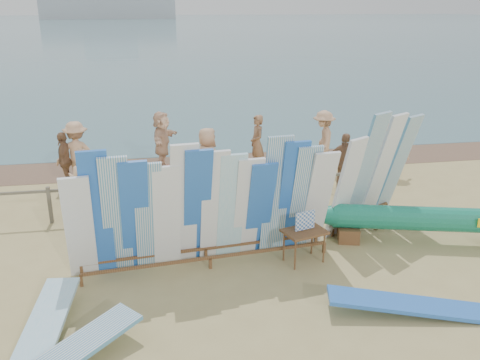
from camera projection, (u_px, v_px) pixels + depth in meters
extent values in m
plane|color=tan|center=(136.00, 279.00, 9.59)|extent=(160.00, 160.00, 0.00)
cube|color=#406973|center=(145.00, 24.00, 128.66)|extent=(320.00, 240.00, 0.02)
cube|color=brown|center=(140.00, 166.00, 16.28)|extent=(40.00, 2.60, 0.01)
cube|color=#999EA3|center=(109.00, 7.00, 173.75)|extent=(45.00, 8.00, 8.00)
cube|color=#67604E|center=(136.00, 186.00, 12.11)|extent=(12.00, 0.06, 0.06)
cube|color=#67604E|center=(50.00, 205.00, 11.90)|extent=(0.08, 0.08, 0.90)
cube|color=#67604E|center=(137.00, 200.00, 12.23)|extent=(0.08, 0.08, 0.90)
cube|color=#67604E|center=(219.00, 195.00, 12.56)|extent=(0.08, 0.08, 0.90)
cube|color=#67604E|center=(297.00, 190.00, 12.89)|extent=(0.08, 0.08, 0.90)
cube|color=#67604E|center=(371.00, 185.00, 13.21)|extent=(0.08, 0.08, 0.90)
cube|color=brown|center=(210.00, 258.00, 9.89)|extent=(4.83, 0.56, 0.06)
cube|color=brown|center=(206.00, 248.00, 10.26)|extent=(4.83, 0.56, 0.06)
cube|color=white|center=(79.00, 228.00, 9.19)|extent=(0.57, 0.63, 2.14)
cube|color=blue|center=(97.00, 215.00, 9.20)|extent=(0.57, 0.64, 2.58)
cube|color=silver|center=(116.00, 216.00, 9.31)|extent=(0.58, 0.74, 2.46)
cube|color=blue|center=(135.00, 217.00, 9.41)|extent=(0.58, 0.76, 2.35)
cube|color=silver|center=(149.00, 217.00, 9.49)|extent=(0.57, 0.65, 2.28)
cube|color=white|center=(167.00, 217.00, 9.59)|extent=(0.57, 0.61, 2.19)
cube|color=white|center=(184.00, 206.00, 9.61)|extent=(0.59, 0.78, 2.60)
cube|color=blue|center=(197.00, 207.00, 9.70)|extent=(0.59, 0.85, 2.48)
cube|color=white|center=(214.00, 207.00, 9.80)|extent=(0.58, 0.71, 2.42)
cube|color=#90CDE6|center=(231.00, 207.00, 9.90)|extent=(0.58, 0.68, 2.32)
cube|color=white|center=(247.00, 208.00, 10.00)|extent=(0.58, 0.72, 2.21)
cube|color=blue|center=(259.00, 209.00, 10.09)|extent=(0.58, 0.76, 2.10)
cube|color=silver|center=(276.00, 196.00, 10.09)|extent=(0.57, 0.59, 2.59)
cube|color=blue|center=(291.00, 197.00, 10.20)|extent=(0.58, 0.68, 2.47)
cube|color=silver|center=(303.00, 199.00, 10.28)|extent=(0.58, 0.72, 2.36)
cube|color=white|center=(318.00, 200.00, 10.39)|extent=(0.59, 0.84, 2.23)
cube|color=brown|center=(377.00, 220.00, 11.59)|extent=(1.79, 1.08, 0.06)
cube|color=brown|center=(361.00, 214.00, 11.91)|extent=(1.79, 1.08, 0.06)
cube|color=white|center=(345.00, 189.00, 10.87)|extent=(0.79, 0.81, 2.34)
cube|color=silver|center=(364.00, 173.00, 11.18)|extent=(0.87, 0.94, 2.79)
cube|color=white|center=(381.00, 169.00, 11.59)|extent=(0.88, 0.96, 2.68)
cube|color=silver|center=(397.00, 166.00, 12.00)|extent=(0.89, 0.97, 2.57)
cube|color=brown|center=(348.00, 233.00, 11.12)|extent=(0.57, 0.63, 0.32)
cylinder|color=#188666|center=(426.00, 219.00, 10.84)|extent=(3.93, 1.55, 0.54)
cone|color=#188666|center=(312.00, 215.00, 11.05)|extent=(1.17, 0.76, 0.50)
cube|color=brown|center=(305.00, 232.00, 10.03)|extent=(0.95, 0.78, 0.05)
cube|color=white|center=(305.00, 220.00, 9.95)|extent=(0.42, 0.15, 0.39)
cube|color=blue|center=(408.00, 313.00, 8.53)|extent=(2.75, 1.20, 0.33)
cube|color=#90CDE6|center=(43.00, 343.00, 7.77)|extent=(0.85, 2.74, 0.36)
cube|color=red|center=(172.00, 192.00, 13.05)|extent=(0.72, 0.69, 0.05)
cube|color=red|center=(175.00, 178.00, 13.18)|extent=(0.59, 0.36, 0.57)
cube|color=red|center=(167.00, 188.00, 13.47)|extent=(0.68, 0.67, 0.05)
cube|color=red|center=(162.00, 176.00, 13.54)|extent=(0.52, 0.39, 0.52)
cube|color=red|center=(235.00, 182.00, 13.26)|extent=(0.63, 0.79, 0.50)
cube|color=red|center=(230.00, 168.00, 13.38)|extent=(0.44, 0.29, 0.32)
imported|color=tan|center=(323.00, 140.00, 15.73)|extent=(0.79, 1.28, 1.84)
imported|color=tan|center=(207.00, 160.00, 13.88)|extent=(0.51, 0.91, 1.77)
imported|color=#8C6042|center=(65.00, 160.00, 14.14)|extent=(0.42, 0.94, 1.60)
imported|color=#8C6042|center=(345.00, 163.00, 13.84)|extent=(1.02, 0.88, 1.63)
imported|color=beige|center=(83.00, 178.00, 12.82)|extent=(0.79, 0.48, 1.53)
imported|color=beige|center=(162.00, 140.00, 15.73)|extent=(1.07, 1.78, 1.82)
imported|color=#8C6042|center=(257.00, 143.00, 15.57)|extent=(0.42, 0.67, 1.75)
imported|color=tan|center=(392.00, 149.00, 15.23)|extent=(1.10, 0.94, 1.61)
imported|color=tan|center=(77.00, 154.00, 14.30)|extent=(1.20, 0.52, 1.85)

